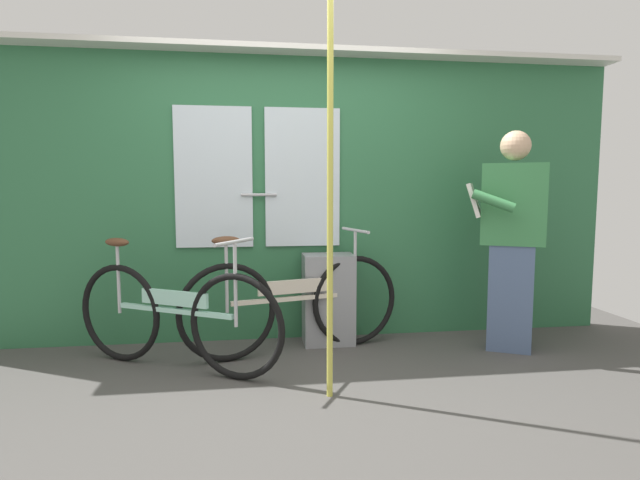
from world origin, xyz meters
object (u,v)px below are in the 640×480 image
Objects in this scene: bicycle_leaning_behind at (174,316)px; trash_bin_by_wall at (328,299)px; passenger_reading_newspaper at (511,236)px; handrail_pole at (330,205)px; bicycle_near_door at (293,303)px.

bicycle_leaning_behind reaches higher than trash_bin_by_wall.
bicycle_leaning_behind is 2.51m from passenger_reading_newspaper.
passenger_reading_newspaper reaches higher than bicycle_leaning_behind.
handrail_pole is at bearing 51.76° from passenger_reading_newspaper.
handrail_pole is at bearing -0.87° from bicycle_leaning_behind.
trash_bin_by_wall is at bearing 21.09° from bicycle_near_door.
bicycle_near_door is 1.12m from handrail_pole.
passenger_reading_newspaper is at bearing -19.67° from bicycle_near_door.
trash_bin_by_wall is at bearing 51.74° from bicycle_leaning_behind.
passenger_reading_newspaper is 2.32× the size of trash_bin_by_wall.
bicycle_near_door is at bearing 22.13° from passenger_reading_newspaper.
bicycle_leaning_behind is at bearing 149.07° from handrail_pole.
bicycle_near_door reaches higher than trash_bin_by_wall.
handrail_pole is at bearing -94.35° from bicycle_near_door.
bicycle_leaning_behind is at bearing 29.37° from passenger_reading_newspaper.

